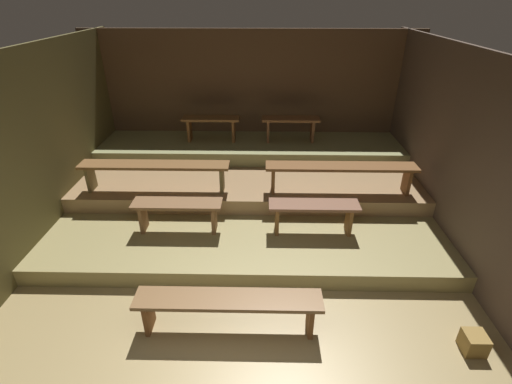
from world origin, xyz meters
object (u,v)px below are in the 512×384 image
(bench_floor_center, at_px, (228,304))
(bench_middle_right, at_px, (341,170))
(bench_lower_left, at_px, (178,209))
(bench_upper_left, at_px, (211,123))
(bench_lower_right, at_px, (314,210))
(wooden_crate_floor, at_px, (474,343))
(bench_upper_right, at_px, (290,124))
(bench_middle_left, at_px, (155,168))

(bench_floor_center, bearing_deg, bench_middle_right, 56.33)
(bench_lower_left, bearing_deg, bench_upper_left, 85.19)
(bench_upper_left, bearing_deg, bench_lower_right, -54.23)
(bench_lower_left, height_order, bench_lower_right, same)
(bench_lower_right, distance_m, wooden_crate_floor, 2.40)
(bench_lower_left, distance_m, bench_upper_left, 2.46)
(bench_lower_right, bearing_deg, bench_upper_left, 125.77)
(bench_floor_center, relative_size, bench_upper_right, 1.83)
(bench_middle_right, xyz_separation_m, bench_upper_right, (-0.70, 1.64, 0.21))
(bench_floor_center, height_order, bench_lower_right, bench_lower_right)
(bench_middle_left, bearing_deg, bench_floor_center, -60.24)
(bench_lower_right, xyz_separation_m, bench_upper_left, (-1.73, 2.40, 0.49))
(bench_floor_center, height_order, bench_middle_right, bench_middle_right)
(bench_floor_center, relative_size, bench_lower_left, 1.58)
(bench_middle_left, height_order, bench_upper_right, bench_upper_right)
(wooden_crate_floor, bearing_deg, bench_upper_left, 127.35)
(bench_upper_left, bearing_deg, bench_middle_right, -36.32)
(bench_floor_center, bearing_deg, bench_middle_left, 119.76)
(bench_upper_right, xyz_separation_m, wooden_crate_floor, (1.69, -4.22, -0.98))
(bench_floor_center, relative_size, bench_upper_left, 1.83)
(bench_middle_left, bearing_deg, bench_upper_right, 36.32)
(bench_middle_right, bearing_deg, wooden_crate_floor, -68.91)
(bench_lower_left, relative_size, wooden_crate_floor, 5.64)
(bench_lower_right, relative_size, bench_upper_right, 1.15)
(bench_upper_left, bearing_deg, bench_middle_left, -113.03)
(bench_middle_left, bearing_deg, wooden_crate_floor, -33.43)
(bench_lower_right, relative_size, bench_middle_left, 0.54)
(bench_floor_center, height_order, wooden_crate_floor, bench_floor_center)
(bench_middle_right, relative_size, bench_upper_right, 2.13)
(bench_floor_center, bearing_deg, bench_lower_right, 55.85)
(bench_middle_right, relative_size, bench_upper_left, 2.13)
(bench_floor_center, relative_size, bench_middle_right, 0.86)
(bench_lower_left, xyz_separation_m, bench_lower_right, (1.93, 0.00, 0.00))
(bench_lower_left, xyz_separation_m, bench_upper_right, (1.73, 2.40, 0.49))
(bench_middle_left, bearing_deg, bench_lower_right, -17.57)
(bench_middle_right, relative_size, wooden_crate_floor, 10.42)
(bench_lower_right, height_order, bench_middle_right, bench_middle_right)
(bench_floor_center, distance_m, bench_lower_right, 1.93)
(bench_middle_right, distance_m, wooden_crate_floor, 2.88)
(wooden_crate_floor, bearing_deg, bench_lower_left, 152.04)
(bench_middle_left, distance_m, bench_upper_left, 1.79)
(bench_lower_right, distance_m, bench_middle_left, 2.56)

